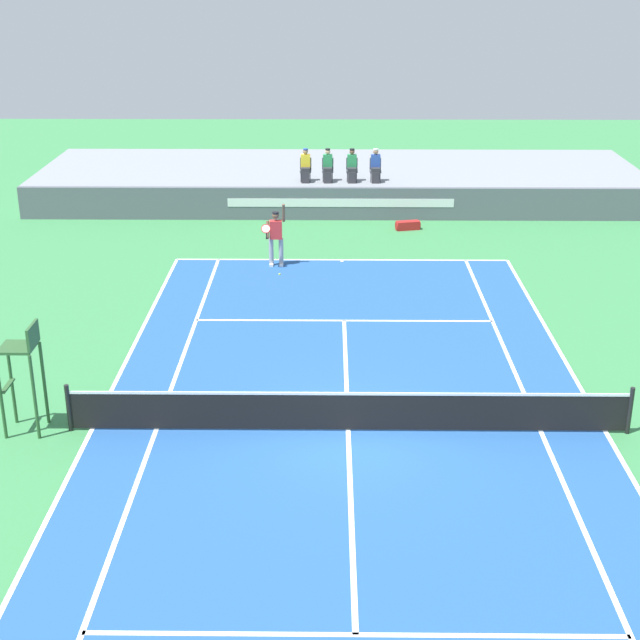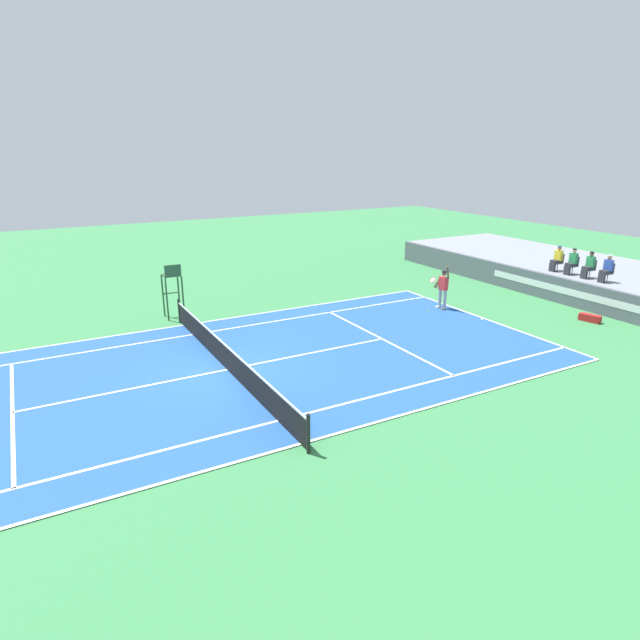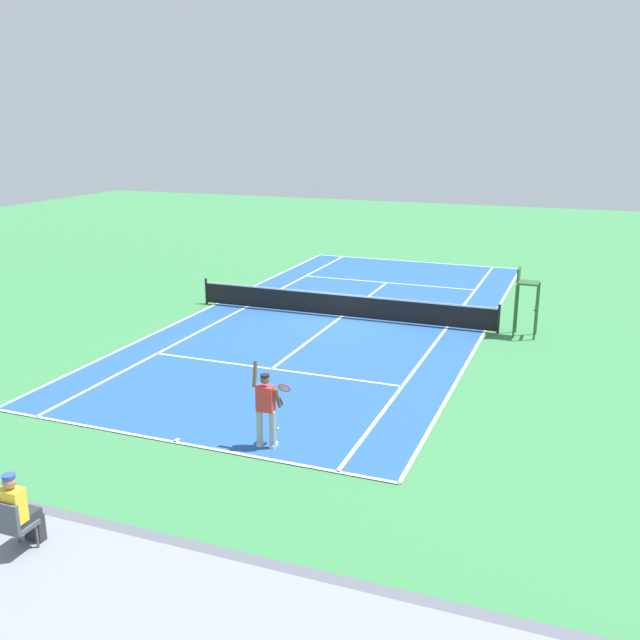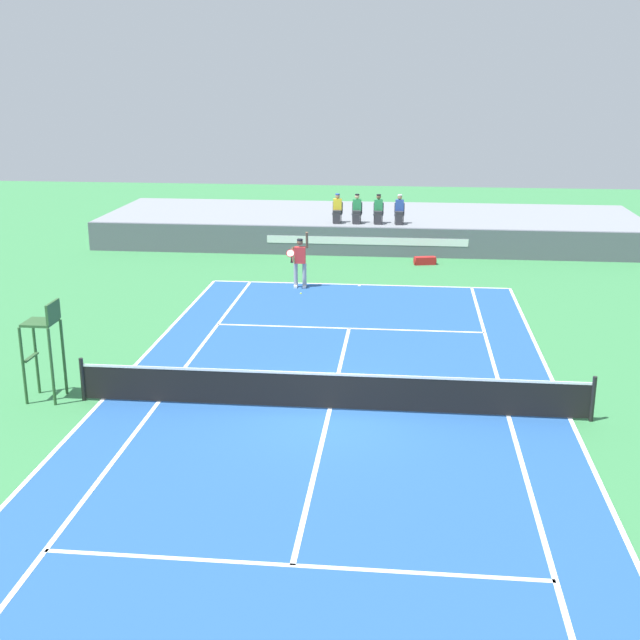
{
  "view_description": "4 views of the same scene",
  "coord_description": "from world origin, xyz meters",
  "px_view_note": "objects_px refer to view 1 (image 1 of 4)",
  "views": [
    {
      "loc": [
        -0.41,
        -17.66,
        9.54
      ],
      "look_at": [
        -0.64,
        3.96,
        1.0
      ],
      "focal_mm": 52.41,
      "sensor_mm": 36.0,
      "label": 1
    },
    {
      "loc": [
        16.31,
        -5.41,
        7.2
      ],
      "look_at": [
        -0.64,
        3.96,
        1.0
      ],
      "focal_mm": 30.28,
      "sensor_mm": 36.0,
      "label": 2
    },
    {
      "loc": [
        -8.76,
        24.97,
        7.36
      ],
      "look_at": [
        -0.64,
        3.96,
        1.0
      ],
      "focal_mm": 39.83,
      "sensor_mm": 36.0,
      "label": 3
    },
    {
      "loc": [
        1.63,
        -17.76,
        7.56
      ],
      "look_at": [
        -0.64,
        3.96,
        1.0
      ],
      "focal_mm": 46.31,
      "sensor_mm": 36.0,
      "label": 4
    }
  ],
  "objects_px": {
    "spectator_seated_2": "(352,166)",
    "tennis_ball": "(280,274)",
    "spectator_seated_0": "(306,166)",
    "tennis_player": "(276,237)",
    "equipment_bag": "(408,225)",
    "spectator_seated_3": "(376,166)",
    "spectator_seated_1": "(328,166)",
    "umpire_chair": "(23,364)"
  },
  "relations": [
    {
      "from": "spectator_seated_2",
      "to": "tennis_ball",
      "type": "xyz_separation_m",
      "value": [
        -2.43,
        -7.66,
        -1.82
      ]
    },
    {
      "from": "spectator_seated_0",
      "to": "tennis_ball",
      "type": "bearing_deg",
      "value": -94.79
    },
    {
      "from": "tennis_player",
      "to": "equipment_bag",
      "type": "relative_size",
      "value": 2.19
    },
    {
      "from": "spectator_seated_3",
      "to": "equipment_bag",
      "type": "relative_size",
      "value": 1.33
    },
    {
      "from": "spectator_seated_2",
      "to": "spectator_seated_3",
      "type": "bearing_deg",
      "value": 0.0
    },
    {
      "from": "spectator_seated_0",
      "to": "spectator_seated_3",
      "type": "height_order",
      "value": "same"
    },
    {
      "from": "spectator_seated_1",
      "to": "spectator_seated_3",
      "type": "relative_size",
      "value": 1.0
    },
    {
      "from": "tennis_player",
      "to": "tennis_ball",
      "type": "bearing_deg",
      "value": -80.6
    },
    {
      "from": "tennis_player",
      "to": "equipment_bag",
      "type": "height_order",
      "value": "tennis_player"
    },
    {
      "from": "spectator_seated_1",
      "to": "spectator_seated_3",
      "type": "xyz_separation_m",
      "value": [
        1.85,
        0.0,
        0.0
      ]
    },
    {
      "from": "spectator_seated_0",
      "to": "tennis_player",
      "type": "xyz_separation_m",
      "value": [
        -0.8,
        -6.7,
        -0.86
      ]
    },
    {
      "from": "spectator_seated_0",
      "to": "tennis_ball",
      "type": "xyz_separation_m",
      "value": [
        -0.64,
        -7.66,
        -1.82
      ]
    },
    {
      "from": "spectator_seated_0",
      "to": "spectator_seated_2",
      "type": "xyz_separation_m",
      "value": [
        1.79,
        0.0,
        0.0
      ]
    },
    {
      "from": "tennis_ball",
      "to": "spectator_seated_0",
      "type": "bearing_deg",
      "value": 85.21
    },
    {
      "from": "spectator_seated_0",
      "to": "spectator_seated_2",
      "type": "distance_m",
      "value": 1.79
    },
    {
      "from": "tennis_ball",
      "to": "spectator_seated_2",
      "type": "bearing_deg",
      "value": 72.36
    },
    {
      "from": "spectator_seated_1",
      "to": "spectator_seated_0",
      "type": "bearing_deg",
      "value": 180.0
    },
    {
      "from": "spectator_seated_2",
      "to": "spectator_seated_3",
      "type": "height_order",
      "value": "same"
    },
    {
      "from": "spectator_seated_1",
      "to": "umpire_chair",
      "type": "distance_m",
      "value": 19.08
    },
    {
      "from": "equipment_bag",
      "to": "tennis_ball",
      "type": "bearing_deg",
      "value": -130.22
    },
    {
      "from": "tennis_player",
      "to": "umpire_chair",
      "type": "relative_size",
      "value": 0.85
    },
    {
      "from": "tennis_player",
      "to": "tennis_ball",
      "type": "relative_size",
      "value": 30.63
    },
    {
      "from": "spectator_seated_0",
      "to": "equipment_bag",
      "type": "distance_m",
      "value": 4.81
    },
    {
      "from": "tennis_player",
      "to": "umpire_chair",
      "type": "distance_m",
      "value": 12.23
    },
    {
      "from": "spectator_seated_0",
      "to": "umpire_chair",
      "type": "bearing_deg",
      "value": -106.81
    },
    {
      "from": "tennis_ball",
      "to": "umpire_chair",
      "type": "distance_m",
      "value": 11.51
    },
    {
      "from": "spectator_seated_0",
      "to": "umpire_chair",
      "type": "distance_m",
      "value": 18.81
    },
    {
      "from": "spectator_seated_3",
      "to": "equipment_bag",
      "type": "height_order",
      "value": "spectator_seated_3"
    },
    {
      "from": "spectator_seated_2",
      "to": "umpire_chair",
      "type": "relative_size",
      "value": 0.52
    },
    {
      "from": "spectator_seated_2",
      "to": "equipment_bag",
      "type": "height_order",
      "value": "spectator_seated_2"
    },
    {
      "from": "umpire_chair",
      "to": "equipment_bag",
      "type": "distance_m",
      "value": 18.22
    },
    {
      "from": "spectator_seated_2",
      "to": "equipment_bag",
      "type": "xyz_separation_m",
      "value": [
        2.03,
        -2.38,
        -1.7
      ]
    },
    {
      "from": "spectator_seated_3",
      "to": "tennis_player",
      "type": "xyz_separation_m",
      "value": [
        -3.5,
        -6.7,
        -0.86
      ]
    },
    {
      "from": "tennis_player",
      "to": "spectator_seated_2",
      "type": "bearing_deg",
      "value": 68.84
    },
    {
      "from": "spectator_seated_0",
      "to": "tennis_ball",
      "type": "distance_m",
      "value": 7.9
    },
    {
      "from": "equipment_bag",
      "to": "umpire_chair",
      "type": "bearing_deg",
      "value": -120.66
    },
    {
      "from": "equipment_bag",
      "to": "spectator_seated_2",
      "type": "bearing_deg",
      "value": 130.53
    },
    {
      "from": "equipment_bag",
      "to": "tennis_player",
      "type": "bearing_deg",
      "value": -136.91
    },
    {
      "from": "spectator_seated_1",
      "to": "umpire_chair",
      "type": "bearing_deg",
      "value": -109.28
    },
    {
      "from": "spectator_seated_2",
      "to": "equipment_bag",
      "type": "relative_size",
      "value": 1.33
    },
    {
      "from": "spectator_seated_1",
      "to": "tennis_player",
      "type": "bearing_deg",
      "value": -103.89
    },
    {
      "from": "spectator_seated_0",
      "to": "spectator_seated_3",
      "type": "relative_size",
      "value": 1.0
    }
  ]
}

